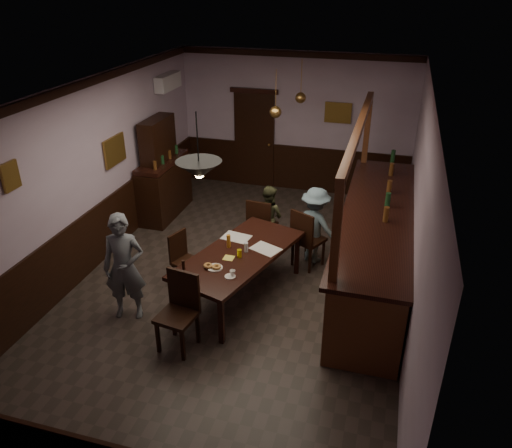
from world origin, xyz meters
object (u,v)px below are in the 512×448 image
(person_seated_left, at_px, (269,217))
(person_standing, at_px, (124,267))
(pendant_iron, at_px, (199,170))
(coffee_cup, at_px, (233,273))
(chair_side, at_px, (183,257))
(soda_can, at_px, (239,253))
(chair_near, at_px, (180,307))
(sideboard, at_px, (163,177))
(dining_table, at_px, (239,256))
(pendant_brass_far, at_px, (301,98))
(bar_counter, at_px, (375,244))
(person_seated_right, at_px, (315,225))
(pendant_brass_mid, at_px, (275,112))
(chair_far_right, at_px, (306,237))
(chair_far_left, at_px, (261,224))

(person_seated_left, bearing_deg, person_standing, 87.22)
(pendant_iron, bearing_deg, coffee_cup, 23.80)
(chair_side, height_order, soda_can, chair_side)
(chair_near, bearing_deg, person_standing, 167.75)
(person_seated_left, height_order, soda_can, person_seated_left)
(sideboard, bearing_deg, dining_table, -45.18)
(pendant_brass_far, bearing_deg, sideboard, -159.70)
(bar_counter, bearing_deg, dining_table, -151.98)
(pendant_iron, bearing_deg, person_seated_left, 83.57)
(sideboard, relative_size, bar_counter, 0.44)
(chair_side, bearing_deg, person_standing, 174.93)
(sideboard, bearing_deg, person_seated_right, -17.02)
(bar_counter, height_order, pendant_brass_mid, pendant_brass_mid)
(person_standing, bearing_deg, dining_table, 17.43)
(chair_far_right, xyz_separation_m, sideboard, (-3.10, 1.25, 0.22))
(chair_far_left, height_order, coffee_cup, chair_far_left)
(chair_far_left, bearing_deg, bar_counter, 175.50)
(bar_counter, bearing_deg, pendant_brass_far, 126.95)
(pendant_brass_far, bearing_deg, chair_near, -97.60)
(chair_far_left, relative_size, coffee_cup, 12.73)
(bar_counter, bearing_deg, person_standing, -149.96)
(dining_table, bearing_deg, coffee_cup, -80.54)
(chair_near, bearing_deg, bar_counter, 53.08)
(chair_near, bearing_deg, sideboard, 126.64)
(person_seated_left, height_order, sideboard, sideboard)
(person_seated_left, distance_m, pendant_iron, 2.95)
(person_seated_left, xyz_separation_m, sideboard, (-2.34, 0.71, 0.21))
(dining_table, height_order, pendant_brass_mid, pendant_brass_mid)
(person_standing, bearing_deg, soda_can, 13.12)
(chair_far_left, xyz_separation_m, pendant_iron, (-0.20, -2.10, 1.74))
(pendant_brass_mid, bearing_deg, chair_far_right, -52.43)
(sideboard, distance_m, pendant_brass_mid, 2.77)
(person_seated_left, bearing_deg, sideboard, 9.66)
(sideboard, bearing_deg, person_standing, -73.69)
(chair_side, xyz_separation_m, coffee_cup, (1.04, -0.70, 0.32))
(person_standing, bearing_deg, person_seated_left, 45.37)
(sideboard, distance_m, pendant_brass_far, 3.07)
(person_seated_right, relative_size, pendant_brass_mid, 1.63)
(dining_table, xyz_separation_m, chair_far_left, (-0.04, 1.34, -0.13))
(pendant_brass_mid, bearing_deg, bar_counter, -30.26)
(person_seated_right, xyz_separation_m, pendant_brass_mid, (-0.89, 0.76, 1.64))
(chair_far_left, relative_size, sideboard, 0.52)
(soda_can, bearing_deg, chair_near, -111.43)
(chair_far_left, bearing_deg, dining_table, 96.87)
(person_seated_left, xyz_separation_m, soda_can, (0.01, -1.73, 0.23))
(pendant_iron, relative_size, pendant_brass_mid, 1.01)
(pendant_brass_mid, bearing_deg, dining_table, -89.96)
(soda_can, bearing_deg, person_standing, -151.62)
(person_standing, bearing_deg, person_seated_right, 29.29)
(dining_table, height_order, chair_side, chair_side)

